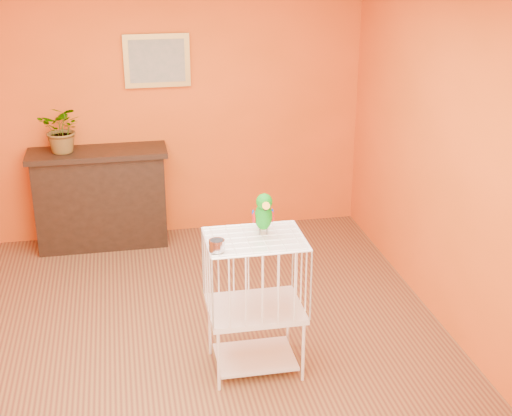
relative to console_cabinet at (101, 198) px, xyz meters
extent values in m
plane|color=brown|center=(0.62, -2.02, -0.48)|extent=(4.50, 4.50, 0.00)
plane|color=#EC5916|center=(0.62, 0.23, 0.82)|extent=(4.00, 0.00, 4.00)
plane|color=#EC5916|center=(0.62, -4.27, 0.82)|extent=(4.00, 0.00, 4.00)
plane|color=#EC5916|center=(2.62, -2.02, 0.82)|extent=(0.00, 4.50, 4.50)
cube|color=black|center=(0.00, 0.00, -0.03)|extent=(1.22, 0.41, 0.91)
cube|color=black|center=(0.00, 0.00, 0.46)|extent=(1.30, 0.47, 0.05)
cube|color=black|center=(0.00, -0.18, -0.03)|extent=(0.85, 0.02, 0.46)
cube|color=maroon|center=(-0.25, -0.05, -0.13)|extent=(0.05, 0.18, 0.28)
cube|color=#3D562B|center=(-0.17, -0.05, -0.13)|extent=(0.05, 0.18, 0.28)
cube|color=maroon|center=(-0.08, -0.05, -0.13)|extent=(0.05, 0.18, 0.28)
cube|color=#3D562B|center=(0.02, -0.05, -0.13)|extent=(0.05, 0.18, 0.28)
cube|color=maroon|center=(0.12, -0.05, -0.13)|extent=(0.05, 0.18, 0.28)
imported|color=#26722D|center=(-0.29, -0.03, 0.66)|extent=(0.51, 0.54, 0.35)
cube|color=#AF8B3E|center=(0.62, 0.20, 1.27)|extent=(0.62, 0.03, 0.50)
cube|color=gray|center=(0.62, 0.18, 1.27)|extent=(0.52, 0.01, 0.40)
cube|color=white|center=(1.06, -2.35, -0.40)|extent=(0.55, 0.42, 0.02)
cube|color=white|center=(1.06, -2.35, -0.02)|extent=(0.65, 0.50, 0.04)
cube|color=white|center=(1.06, -2.35, 0.51)|extent=(0.65, 0.50, 0.01)
cylinder|color=white|center=(0.77, -2.58, -0.26)|extent=(0.02, 0.02, 0.45)
cylinder|color=white|center=(1.35, -2.58, -0.26)|extent=(0.02, 0.02, 0.45)
cylinder|color=white|center=(0.77, -2.13, -0.26)|extent=(0.02, 0.02, 0.45)
cylinder|color=white|center=(1.35, -2.13, -0.26)|extent=(0.02, 0.02, 0.45)
cylinder|color=silver|center=(0.78, -2.51, 0.56)|extent=(0.10, 0.10, 0.07)
cylinder|color=#59544C|center=(1.10, -2.31, 0.54)|extent=(0.01, 0.01, 0.04)
cylinder|color=#59544C|center=(1.15, -2.31, 0.54)|extent=(0.01, 0.01, 0.04)
ellipsoid|color=#098F10|center=(1.12, -2.31, 0.65)|extent=(0.13, 0.18, 0.22)
ellipsoid|color=#098F10|center=(1.12, -2.34, 0.77)|extent=(0.11, 0.12, 0.11)
cone|color=orange|center=(1.12, -2.39, 0.76)|extent=(0.05, 0.07, 0.07)
cone|color=black|center=(1.12, -2.38, 0.74)|extent=(0.03, 0.03, 0.03)
sphere|color=black|center=(1.08, -2.36, 0.78)|extent=(0.02, 0.02, 0.02)
sphere|color=black|center=(1.16, -2.36, 0.78)|extent=(0.02, 0.02, 0.02)
ellipsoid|color=#A50C0C|center=(1.06, -2.29, 0.64)|extent=(0.03, 0.07, 0.08)
ellipsoid|color=navy|center=(1.19, -2.30, 0.64)|extent=(0.03, 0.07, 0.08)
cone|color=#098F10|center=(1.13, -2.23, 0.58)|extent=(0.08, 0.16, 0.12)
camera|label=1|loc=(0.24, -6.59, 2.44)|focal=50.00mm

